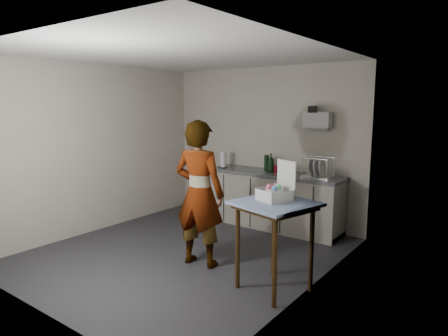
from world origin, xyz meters
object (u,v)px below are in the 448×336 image
Objects in this scene: kitchen_counter at (274,202)px; dish_rack at (317,173)px; standing_man at (199,194)px; soda_can at (276,169)px; paper_towel at (223,160)px; side_table at (275,213)px; dark_bottle at (267,163)px; bakery_box at (276,192)px; soap_bottle at (271,163)px.

kitchen_counter is 5.26× the size of dish_rack.
kitchen_counter is at bearing -98.95° from standing_man.
paper_towel is at bearing -173.36° from soda_can.
paper_towel is (-0.96, 1.77, 0.14)m from standing_man.
side_table is 8.74× the size of soda_can.
kitchen_counter is 2.27m from side_table.
dark_bottle is at bearing 178.91° from dish_rack.
bakery_box reaches higher than side_table.
kitchen_counter is at bearing 6.46° from paper_towel.
paper_towel reaches higher than kitchen_counter.
kitchen_counter is at bearing 142.66° from bakery_box.
bakery_box is (-0.03, 0.07, 0.22)m from side_table.
bakery_box is (1.13, -1.86, 0.01)m from soap_bottle.
standing_man is at bearing -89.77° from kitchen_counter.
soap_bottle is at bearing -165.06° from kitchen_counter.
bakery_box is at bearing 171.08° from standing_man.
soda_can is at bearing -7.36° from dark_bottle.
dish_rack is at bearing 2.17° from soap_bottle.
paper_towel is 0.65× the size of bakery_box.
soda_can is at bearing -99.49° from standing_man.
soap_bottle reaches higher than paper_towel.
dish_rack reaches higher than soda_can.
side_table is 3.26× the size of soap_bottle.
dish_rack is at bearing 115.68° from side_table.
dish_rack is (0.78, 0.03, -0.08)m from soap_bottle.
bakery_box is (1.06, 0.00, 0.16)m from standing_man.
bakery_box is at bearing -56.99° from dark_bottle.
dark_bottle is at bearing -93.86° from standing_man.
dish_rack is 1.92m from bakery_box.
soda_can is at bearing 6.64° from paper_towel.
paper_towel is at bearing -175.88° from dish_rack.
soda_can is (0.08, 0.02, -0.09)m from soap_bottle.
dark_bottle is (-0.18, 1.91, 0.14)m from standing_man.
kitchen_counter is 0.91m from dish_rack.
soda_can is 0.26× the size of dish_rack.
dish_rack is at bearing 0.60° from soda_can.
bakery_box reaches higher than dark_bottle.
soda_can is 0.27× the size of bakery_box.
soap_bottle reaches higher than side_table.
side_table is 0.23m from bakery_box.
dark_bottle reaches higher than side_table.
dark_bottle is at bearing 9.97° from paper_towel.
dish_rack is 1.02× the size of bakery_box.
standing_man reaches higher than kitchen_counter.
standing_man is 6.05× the size of soap_bottle.
soap_bottle is at bearing -177.83° from dish_rack.
soap_bottle is 0.13m from soda_can.
standing_man is (-1.09, 0.07, 0.05)m from side_table.
soda_can is 0.20m from dark_bottle.
side_table is 2.26m from soap_bottle.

